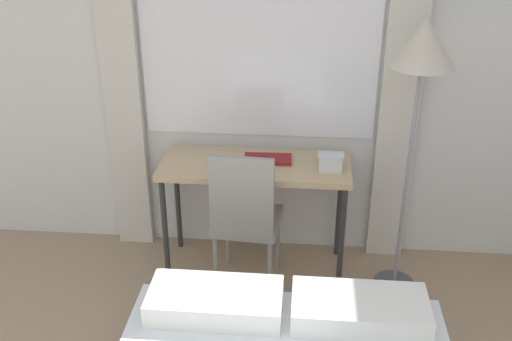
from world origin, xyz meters
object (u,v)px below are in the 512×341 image
Objects in this scene: desk at (255,174)px; desk_chair at (245,214)px; book at (268,159)px; telephone at (330,162)px; standing_lamp at (422,62)px.

desk_chair is at bearing -99.80° from desk.
desk is at bearing -149.40° from book.
telephone reaches higher than desk.
desk_chair is 1.35m from standing_lamp.
telephone is at bearing -12.38° from book.
desk is 1.22m from standing_lamp.
standing_lamp is 10.90× the size of telephone.
standing_lamp is 0.81m from telephone.
telephone is at bearing 25.74° from desk_chair.
desk_chair is at bearing -112.82° from book.
desk_chair is 6.13× the size of telephone.
desk_chair is 0.61m from telephone.
book is at bearing 30.60° from desk.
standing_lamp reaches higher than book.
standing_lamp reaches higher than telephone.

